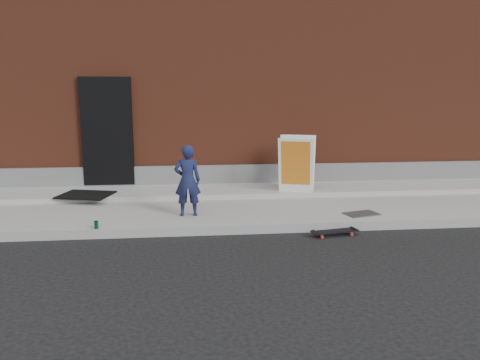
{
  "coord_description": "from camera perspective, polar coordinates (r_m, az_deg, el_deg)",
  "views": [
    {
      "loc": [
        -0.84,
        -7.07,
        2.24
      ],
      "look_at": [
        -0.03,
        0.8,
        0.73
      ],
      "focal_mm": 35.0,
      "sensor_mm": 36.0,
      "label": 1
    }
  ],
  "objects": [
    {
      "name": "utility_plate",
      "position": [
        8.32,
        14.61,
        -4.01
      ],
      "size": [
        0.64,
        0.5,
        0.02
      ],
      "primitive_type": "cube",
      "rotation": [
        0.0,
        0.0,
        0.27
      ],
      "color": "#505054",
      "rests_on": "sidewalk"
    },
    {
      "name": "doormat",
      "position": [
        9.5,
        -18.28,
        -1.73
      ],
      "size": [
        1.11,
        0.98,
        0.03
      ],
      "primitive_type": "cube",
      "rotation": [
        0.0,
        0.0,
        -0.25
      ],
      "color": "black",
      "rests_on": "apron"
    },
    {
      "name": "pizza_sign",
      "position": [
        9.38,
        6.95,
        2.01
      ],
      "size": [
        0.89,
        0.97,
        1.13
      ],
      "color": "white",
      "rests_on": "apron"
    },
    {
      "name": "ground",
      "position": [
        7.46,
        0.86,
        -6.65
      ],
      "size": [
        80.0,
        80.0,
        0.0
      ],
      "primitive_type": "plane",
      "color": "black",
      "rests_on": "ground"
    },
    {
      "name": "apron",
      "position": [
        9.72,
        -0.8,
        -1.29
      ],
      "size": [
        20.0,
        1.2,
        0.1
      ],
      "primitive_type": "cube",
      "color": "gray",
      "rests_on": "sidewalk"
    },
    {
      "name": "skateboard",
      "position": [
        7.52,
        11.47,
        -6.18
      ],
      "size": [
        0.76,
        0.32,
        0.08
      ],
      "color": "red",
      "rests_on": "ground"
    },
    {
      "name": "child",
      "position": [
        7.91,
        -6.42,
        -0.06
      ],
      "size": [
        0.45,
        0.3,
        1.21
      ],
      "primitive_type": "imported",
      "rotation": [
        0.0,
        0.0,
        3.18
      ],
      "color": "#171C41",
      "rests_on": "sidewalk"
    },
    {
      "name": "sidewalk",
      "position": [
        8.87,
        -0.28,
        -3.29
      ],
      "size": [
        20.0,
        3.0,
        0.15
      ],
      "primitive_type": "cube",
      "color": "gray",
      "rests_on": "ground"
    },
    {
      "name": "building",
      "position": [
        14.09,
        -2.53,
        11.86
      ],
      "size": [
        20.0,
        8.1,
        5.0
      ],
      "color": "brown",
      "rests_on": "ground"
    },
    {
      "name": "soda_can",
      "position": [
        7.55,
        -17.12,
        -5.25
      ],
      "size": [
        0.09,
        0.09,
        0.12
      ],
      "primitive_type": "cylinder",
      "rotation": [
        0.0,
        0.0,
        0.35
      ],
      "color": "#187B3B",
      "rests_on": "sidewalk"
    }
  ]
}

